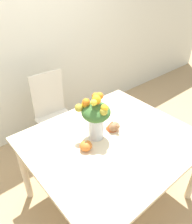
{
  "coord_description": "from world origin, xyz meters",
  "views": [
    {
      "loc": [
        -0.99,
        -0.97,
        1.95
      ],
      "look_at": [
        -0.08,
        0.11,
        1.01
      ],
      "focal_mm": 35.0,
      "sensor_mm": 36.0,
      "label": 1
    }
  ],
  "objects": [
    {
      "name": "turkey_figurine",
      "position": [
        0.09,
        0.08,
        0.8
      ],
      "size": [
        0.11,
        0.14,
        0.09
      ],
      "color": "#936642",
      "rests_on": "dining_table"
    },
    {
      "name": "ground_plane",
      "position": [
        0.0,
        0.0,
        0.0
      ],
      "size": [
        12.0,
        12.0,
        0.0
      ],
      "primitive_type": "plane",
      "color": "tan"
    },
    {
      "name": "dining_chair_near_window",
      "position": [
        0.02,
        0.98,
        0.49
      ],
      "size": [
        0.44,
        0.44,
        0.98
      ],
      "rotation": [
        0.0,
        0.0,
        -0.04
      ],
      "color": "silver",
      "rests_on": "ground_plane"
    },
    {
      "name": "dining_table",
      "position": [
        0.0,
        0.0,
        0.67
      ],
      "size": [
        1.33,
        1.17,
        0.76
      ],
      "color": "beige",
      "rests_on": "ground_plane"
    },
    {
      "name": "pumpkin",
      "position": [
        -0.24,
        0.04,
        0.8
      ],
      "size": [
        0.1,
        0.1,
        0.09
      ],
      "color": "orange",
      "rests_on": "dining_table"
    },
    {
      "name": "flower_vase",
      "position": [
        -0.08,
        0.11,
        0.97
      ],
      "size": [
        0.25,
        0.24,
        0.42
      ],
      "color": "silver",
      "rests_on": "dining_table"
    },
    {
      "name": "wall_back",
      "position": [
        0.0,
        1.48,
        1.35
      ],
      "size": [
        8.0,
        0.06,
        2.7
      ],
      "color": "silver",
      "rests_on": "ground_plane"
    }
  ]
}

